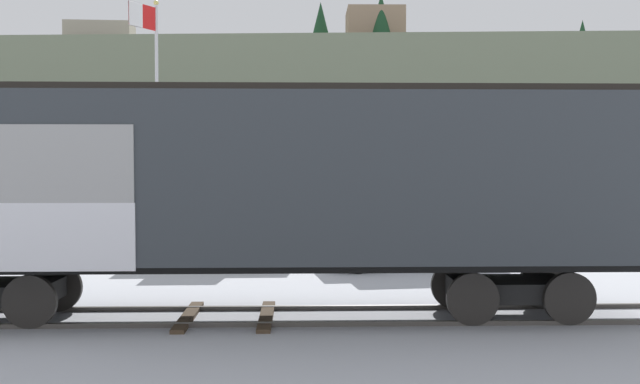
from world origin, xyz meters
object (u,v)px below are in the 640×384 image
(freight_car, at_px, (255,181))
(parked_car_silver, at_px, (407,235))
(flagpole, at_px, (152,89))
(parked_car_tan, at_px, (213,233))

(freight_car, height_order, parked_car_silver, freight_car)
(freight_car, xyz_separation_m, flagpole, (-5.28, 12.59, 2.99))
(freight_car, distance_m, parked_car_silver, 7.58)
(freight_car, relative_size, parked_car_tan, 3.33)
(flagpole, xyz_separation_m, parked_car_tan, (3.21, -5.58, -4.61))
(freight_car, distance_m, flagpole, 13.98)
(freight_car, distance_m, parked_car_tan, 7.49)
(parked_car_tan, bearing_deg, flagpole, 119.92)
(parked_car_tan, distance_m, parked_car_silver, 5.37)
(parked_car_silver, bearing_deg, parked_car_tan, 176.03)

